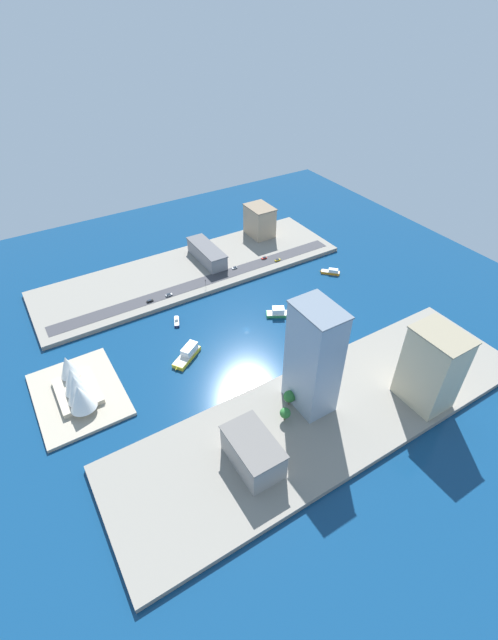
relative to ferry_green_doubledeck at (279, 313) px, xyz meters
The scene contains 22 objects.
ground_plane 27.61m from the ferry_green_doubledeck, 93.01° to the left, with size 440.00×440.00×0.00m, color navy.
quay_west 89.67m from the ferry_green_doubledeck, 162.16° to the left, with size 70.00×240.00×3.17m, color gray.
quay_east 86.92m from the ferry_green_doubledeck, 18.42° to the left, with size 70.00×240.00×3.17m, color gray.
peninsula_point 137.62m from the ferry_green_doubledeck, 90.63° to the left, with size 60.23×45.97×2.00m, color #A89E89.
road_strip 66.80m from the ferry_green_doubledeck, 24.28° to the left, with size 11.99×228.00×0.15m, color #38383D.
ferry_green_doubledeck is the anchor object (origin of this frame).
ferry_yellow_fast 72.24m from the ferry_green_doubledeck, 94.01° to the left, with size 18.16×22.54×7.00m.
patrol_launch_navy 70.50m from the ferry_green_doubledeck, 65.22° to the left, with size 11.80×7.06×3.42m.
water_taxi_orange 69.06m from the ferry_green_doubledeck, 70.57° to the right, with size 13.43×13.34×4.34m.
office_block_beige 109.32m from the ferry_green_doubledeck, 168.23° to the right, with size 27.44×20.83×45.99m.
tower_tall_glass 86.81m from the ferry_green_doubledeck, 156.44° to the left, with size 26.58×18.39×63.09m.
carpark_squat_concrete 119.77m from the ferry_green_doubledeck, 139.23° to the left, with size 31.29×18.76×16.58m.
apartment_midrise_tan 114.53m from the ferry_green_doubledeck, 25.57° to the right, with size 25.83×19.32×26.34m.
warehouse_low_gray 88.52m from the ferry_green_doubledeck, ahead, with size 45.31×14.66×12.19m.
sedan_silver 81.10m from the ferry_green_doubledeck, 45.07° to the left, with size 2.12×5.06×1.67m.
pickup_red 71.26m from the ferry_green_doubledeck, 24.54° to the right, with size 2.05×4.60×1.61m.
suv_black 92.04m from the ferry_green_doubledeck, 51.35° to the left, with size 2.01×4.84×1.53m.
taxi_yellow_cab 67.65m from the ferry_green_doubledeck, 33.24° to the right, with size 2.19×4.75×1.52m.
van_white 64.46m from the ferry_green_doubledeck, ahead, with size 1.89×4.34×1.52m.
traffic_light_waterfront 61.20m from the ferry_green_doubledeck, 28.96° to the left, with size 0.36×0.36×6.50m.
opera_landmark 137.93m from the ferry_green_doubledeck, 91.75° to the left, with size 41.80×21.79×20.37m.
park_tree_cluster 85.16m from the ferry_green_doubledeck, 150.33° to the left, with size 13.31×21.33×9.70m.
Camera 1 is at (-189.95, 114.63, 185.68)m, focal length 24.44 mm.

